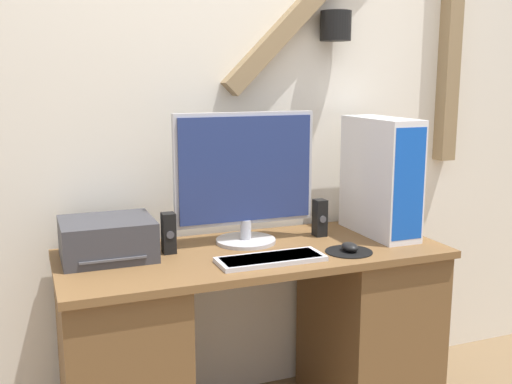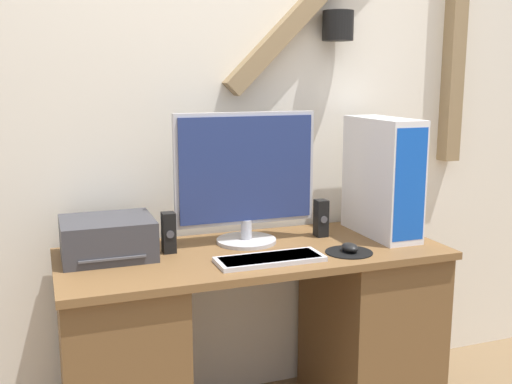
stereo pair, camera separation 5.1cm
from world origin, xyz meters
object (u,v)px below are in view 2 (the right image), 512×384
printer (108,238)px  speaker_right (321,218)px  speaker_left (169,233)px  monitor (246,176)px  mouse (350,247)px  computer_tower (382,177)px  keyboard (270,259)px

printer → speaker_right: size_ratio=2.14×
speaker_left → speaker_right: 0.68m
monitor → speaker_left: monitor is taller
printer → speaker_right: speaker_right is taller
speaker_left → speaker_right: bearing=1.3°
mouse → computer_tower: computer_tower is taller
computer_tower → speaker_left: (-0.94, 0.05, -0.18)m
mouse → printer: 0.95m
computer_tower → speaker_right: bearing=166.7°
mouse → computer_tower: bearing=37.7°
computer_tower → speaker_right: (-0.26, 0.06, -0.18)m
computer_tower → printer: computer_tower is taller
keyboard → speaker_right: speaker_right is taller
printer → speaker_right: bearing=-0.3°
computer_tower → printer: size_ratio=1.48×
monitor → keyboard: bearing=-90.6°
monitor → speaker_left: size_ratio=3.71×
keyboard → speaker_right: bearing=37.7°
computer_tower → speaker_right: computer_tower is taller
mouse → speaker_right: (0.00, 0.27, 0.06)m
keyboard → speaker_right: size_ratio=2.54×
speaker_right → computer_tower: bearing=-13.3°
monitor → speaker_right: bearing=-3.1°
monitor → speaker_right: monitor is taller
computer_tower → keyboard: bearing=-161.5°
computer_tower → speaker_right: 0.32m
printer → speaker_left: 0.24m
keyboard → speaker_left: size_ratio=2.54×
speaker_right → keyboard: bearing=-142.3°
keyboard → printer: bearing=154.6°
monitor → printer: (-0.57, -0.01, -0.21)m
keyboard → speaker_right: (0.35, 0.27, 0.07)m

